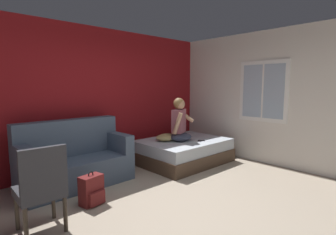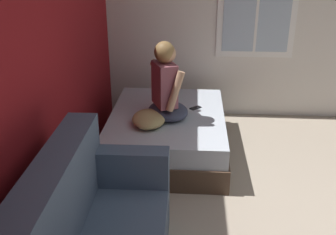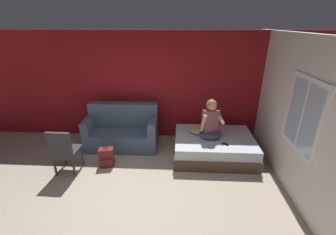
% 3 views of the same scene
% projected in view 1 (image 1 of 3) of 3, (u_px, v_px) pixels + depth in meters
% --- Properties ---
extents(ground_plane, '(40.00, 40.00, 0.00)m').
position_uv_depth(ground_plane, '(178.00, 214.00, 3.28)').
color(ground_plane, tan).
extents(wall_back_accent, '(10.73, 0.16, 2.70)m').
position_uv_depth(wall_back_accent, '(84.00, 99.00, 4.94)').
color(wall_back_accent, maroon).
rests_on(wall_back_accent, ground).
extents(wall_side_with_window, '(0.19, 6.24, 2.70)m').
position_uv_depth(wall_side_with_window, '(284.00, 98.00, 5.12)').
color(wall_side_with_window, silver).
rests_on(wall_side_with_window, ground).
extents(bed, '(1.80, 1.36, 0.48)m').
position_uv_depth(bed, '(183.00, 151.00, 5.49)').
color(bed, '#4C3828').
rests_on(bed, ground).
extents(couch, '(1.71, 0.85, 1.04)m').
position_uv_depth(couch, '(75.00, 160.00, 4.25)').
color(couch, '#47566B').
rests_on(couch, ground).
extents(side_chair, '(0.47, 0.47, 0.98)m').
position_uv_depth(side_chair, '(41.00, 186.00, 2.79)').
color(side_chair, '#382D23').
rests_on(side_chair, ground).
extents(person_seated, '(0.65, 0.61, 0.88)m').
position_uv_depth(person_seated, '(180.00, 123.00, 5.34)').
color(person_seated, '#383D51').
rests_on(person_seated, bed).
extents(backpack, '(0.33, 0.28, 0.46)m').
position_uv_depth(backpack, '(92.00, 191.00, 3.53)').
color(backpack, maroon).
rests_on(backpack, ground).
extents(throw_pillow, '(0.51, 0.41, 0.14)m').
position_uv_depth(throw_pillow, '(166.00, 137.00, 5.36)').
color(throw_pillow, tan).
rests_on(throw_pillow, bed).
extents(cell_phone, '(0.15, 0.15, 0.01)m').
position_uv_depth(cell_phone, '(201.00, 141.00, 5.35)').
color(cell_phone, black).
rests_on(cell_phone, bed).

